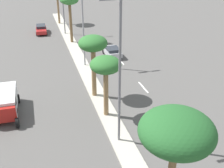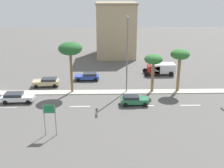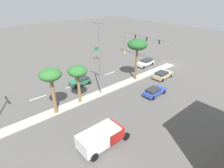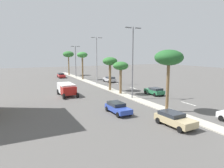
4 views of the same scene
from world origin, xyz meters
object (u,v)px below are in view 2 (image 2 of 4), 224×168
(commercial_building, at_px, (116,29))
(sedan_tan_trailing, at_px, (47,82))
(palm_tree_outboard, at_px, (70,49))
(sedan_white_left, at_px, (17,97))
(street_lamp_far, at_px, (127,50))
(box_truck, at_px, (160,68))
(directional_road_sign, at_px, (50,114))
(sedan_green_center, at_px, (134,100))
(palm_tree_trailing, at_px, (153,61))
(palm_tree_front, at_px, (180,56))
(sedan_blue_right, at_px, (88,76))

(commercial_building, relative_size, sedan_tan_trailing, 2.87)
(palm_tree_outboard, xyz_separation_m, sedan_white_left, (3.74, -7.36, -6.05))
(street_lamp_far, height_order, box_truck, street_lamp_far)
(directional_road_sign, relative_size, commercial_building, 0.29)
(palm_tree_outboard, distance_m, sedan_green_center, 12.07)
(palm_tree_trailing, bearing_deg, commercial_building, -169.63)
(palm_tree_trailing, relative_size, sedan_white_left, 1.30)
(commercial_building, bearing_deg, palm_tree_front, 18.94)
(box_truck, bearing_deg, sedan_tan_trailing, -72.70)
(sedan_tan_trailing, bearing_deg, directional_road_sign, 12.54)
(street_lamp_far, relative_size, sedan_tan_trailing, 2.63)
(palm_tree_trailing, xyz_separation_m, palm_tree_front, (-0.20, 4.06, 0.64))
(sedan_tan_trailing, bearing_deg, commercial_building, 151.65)
(sedan_tan_trailing, bearing_deg, box_truck, 107.30)
(palm_tree_trailing, height_order, sedan_white_left, palm_tree_trailing)
(commercial_building, xyz_separation_m, box_truck, (16.55, 7.61, -5.05))
(palm_tree_trailing, xyz_separation_m, sedan_white_left, (3.72, -19.83, -4.26))
(sedan_green_center, height_order, box_truck, box_truck)
(commercial_building, xyz_separation_m, sedan_tan_trailing, (22.74, -12.27, -5.51))
(palm_tree_trailing, relative_size, street_lamp_far, 0.51)
(palm_tree_trailing, bearing_deg, palm_tree_outboard, -90.08)
(sedan_green_center, bearing_deg, commercial_building, -177.53)
(palm_tree_trailing, bearing_deg, palm_tree_front, 92.83)
(commercial_building, height_order, palm_tree_front, commercial_building)
(palm_tree_outboard, bearing_deg, sedan_green_center, 60.54)
(sedan_tan_trailing, bearing_deg, sedan_green_center, 59.11)
(box_truck, bearing_deg, sedan_blue_right, -76.89)
(commercial_building, relative_size, palm_tree_outboard, 1.61)
(palm_tree_outboard, distance_m, palm_tree_trailing, 12.60)
(sedan_white_left, height_order, sedan_blue_right, sedan_white_left)
(palm_tree_outboard, distance_m, sedan_white_left, 10.23)
(sedan_tan_trailing, height_order, sedan_white_left, sedan_tan_trailing)
(sedan_green_center, bearing_deg, sedan_white_left, -94.85)
(palm_tree_outboard, bearing_deg, sedan_tan_trailing, -123.64)
(palm_tree_outboard, height_order, sedan_green_center, palm_tree_outboard)
(palm_tree_trailing, height_order, sedan_blue_right, palm_tree_trailing)
(palm_tree_front, relative_size, sedan_tan_trailing, 1.51)
(commercial_building, distance_m, sedan_tan_trailing, 26.42)
(street_lamp_far, bearing_deg, palm_tree_trailing, 89.85)
(sedan_blue_right, bearing_deg, directional_road_sign, -8.48)
(directional_road_sign, bearing_deg, sedan_green_center, 130.08)
(directional_road_sign, height_order, palm_tree_trailing, palm_tree_trailing)
(palm_tree_trailing, distance_m, sedan_blue_right, 12.80)
(street_lamp_far, bearing_deg, sedan_tan_trailing, -103.08)
(sedan_white_left, relative_size, box_truck, 0.78)
(street_lamp_far, xyz_separation_m, sedan_tan_trailing, (-3.01, -12.98, -5.96))
(palm_tree_outboard, height_order, palm_tree_trailing, palm_tree_outboard)
(commercial_building, distance_m, box_truck, 18.90)
(street_lamp_far, bearing_deg, palm_tree_front, 91.35)
(directional_road_sign, distance_m, sedan_tan_trailing, 17.00)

